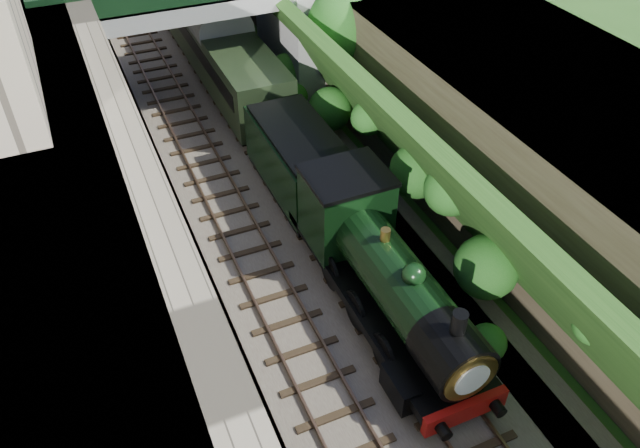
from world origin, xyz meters
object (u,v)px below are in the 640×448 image
Objects in this scene: tree at (346,26)px; road_bridge at (218,20)px; locomotive at (384,274)px; tender at (300,165)px.

road_bridge is at bearing 137.71° from tree.
locomotive is at bearing -109.94° from tree.
road_bridge is 6.74m from tree.
tree is 7.94m from tender.
road_bridge is 1.56× the size of locomotive.
tender is at bearing -88.56° from road_bridge.
tender is (-4.71, -5.63, -3.03)m from tree.
tree is at bearing 70.06° from locomotive.
tree is 1.10× the size of tender.
tree reaches higher than tender.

